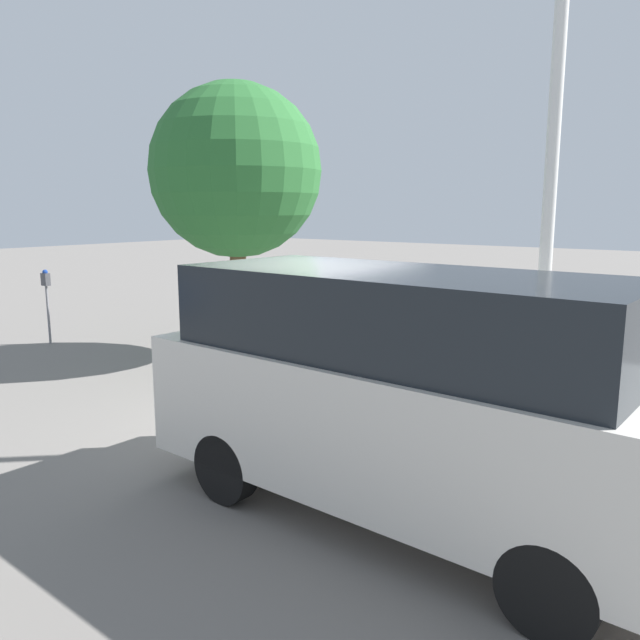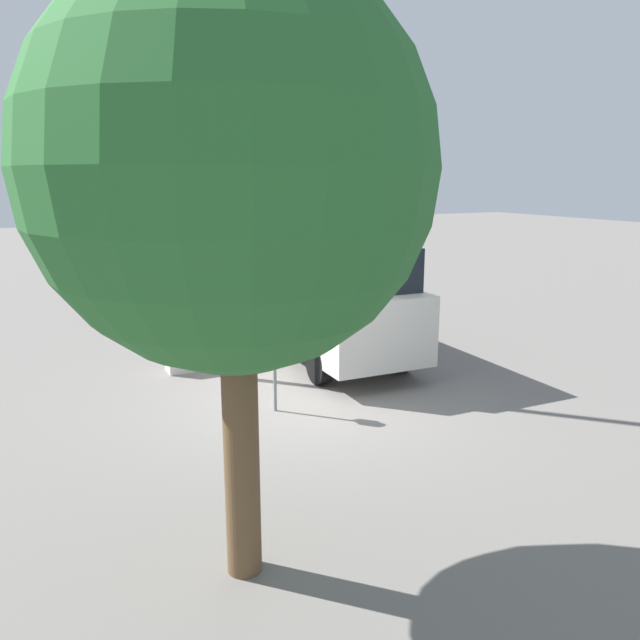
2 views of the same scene
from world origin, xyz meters
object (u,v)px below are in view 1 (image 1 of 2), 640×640
object	(u,v)px
parking_meter_far	(46,289)
parked_van	(407,390)
lamp_post	(546,255)
street_tree	(236,172)
parking_meter_near	(331,335)

from	to	relation	value
parking_meter_far	parked_van	size ratio (longest dim) A/B	0.31
lamp_post	parking_meter_far	bearing A→B (deg)	-175.76
parking_meter_far	street_tree	bearing A→B (deg)	24.08
lamp_post	street_tree	size ratio (longest dim) A/B	1.34
lamp_post	parked_van	world-z (taller)	lamp_post
parking_meter_near	lamp_post	bearing A→B (deg)	17.86
parking_meter_near	parked_van	size ratio (longest dim) A/B	0.30
parking_meter_near	street_tree	xyz separation A→B (m)	(-3.48, 1.75, 2.38)
lamp_post	parked_van	distance (m)	3.02
parking_meter_near	parked_van	world-z (taller)	parked_van
parking_meter_near	lamp_post	size ratio (longest dim) A/B	0.22
parking_meter_far	lamp_post	distance (m)	10.10
parked_van	lamp_post	bearing A→B (deg)	86.41
parking_meter_near	parking_meter_far	distance (m)	7.41
parking_meter_near	street_tree	distance (m)	4.56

